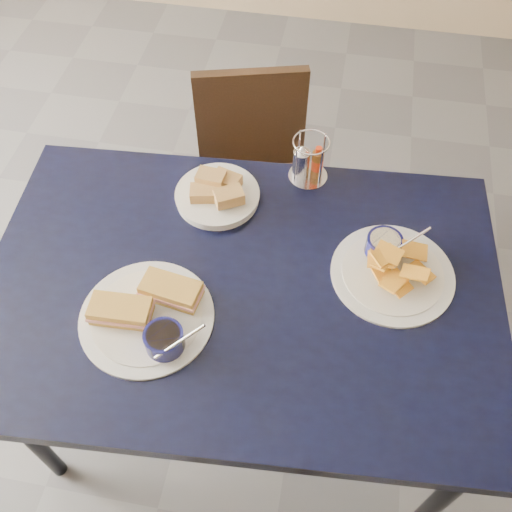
% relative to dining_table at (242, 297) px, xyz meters
% --- Properties ---
extents(ground, '(6.00, 6.00, 0.00)m').
position_rel_dining_table_xyz_m(ground, '(-0.21, -0.09, -0.69)').
color(ground, '#4F5054').
rests_on(ground, ground).
extents(dining_table, '(1.34, 0.94, 0.75)m').
position_rel_dining_table_xyz_m(dining_table, '(0.00, 0.00, 0.00)').
color(dining_table, black).
rests_on(dining_table, ground).
extents(chair_far, '(0.46, 0.45, 0.81)m').
position_rel_dining_table_xyz_m(chair_far, '(-0.08, 0.68, -0.23)').
color(chair_far, black).
rests_on(chair_far, ground).
extents(sandwich_plate, '(0.32, 0.32, 0.12)m').
position_rel_dining_table_xyz_m(sandwich_plate, '(-0.19, -0.13, 0.08)').
color(sandwich_plate, white).
rests_on(sandwich_plate, dining_table).
extents(plantain_plate, '(0.31, 0.31, 0.12)m').
position_rel_dining_table_xyz_m(plantain_plate, '(0.36, 0.11, 0.08)').
color(plantain_plate, white).
rests_on(plantain_plate, dining_table).
extents(bread_basket, '(0.23, 0.23, 0.07)m').
position_rel_dining_table_xyz_m(bread_basket, '(-0.12, 0.26, 0.08)').
color(bread_basket, white).
rests_on(bread_basket, dining_table).
extents(condiment_caddy, '(0.11, 0.11, 0.14)m').
position_rel_dining_table_xyz_m(condiment_caddy, '(0.11, 0.39, 0.12)').
color(condiment_caddy, silver).
rests_on(condiment_caddy, dining_table).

